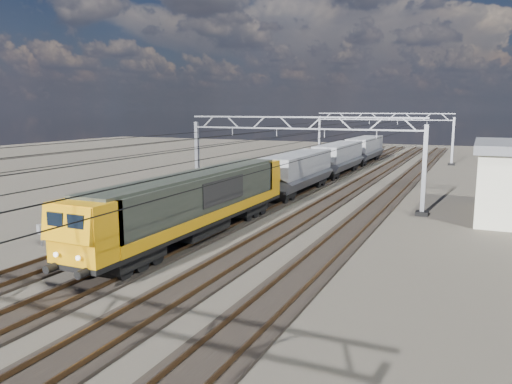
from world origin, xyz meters
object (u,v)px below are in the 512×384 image
at_px(catenary_gantry_mid, 300,157).
at_px(hopper_wagon_mid, 338,156).
at_px(hopper_wagon_third, 365,148).
at_px(catenary_gantry_far, 383,135).
at_px(hopper_wagon_lead, 297,170).
at_px(locomotive, 196,201).
at_px(trackside_cabinet, 41,230).

distance_m(catenary_gantry_mid, hopper_wagon_mid, 19.46).
distance_m(hopper_wagon_mid, hopper_wagon_third, 14.20).
relative_size(catenary_gantry_far, hopper_wagon_lead, 1.53).
height_order(catenary_gantry_far, hopper_wagon_lead, catenary_gantry_far).
xyz_separation_m(catenary_gantry_mid, hopper_wagon_third, (-2.00, 33.48, -1.67)).
height_order(hopper_wagon_mid, hopper_wagon_third, same).
height_order(catenary_gantry_far, locomotive, catenary_gantry_far).
bearing_deg(locomotive, trackside_cabinet, -145.29).
xyz_separation_m(catenary_gantry_mid, catenary_gantry_far, (0.00, 36.00, 0.00)).
relative_size(hopper_wagon_lead, hopper_wagon_mid, 1.00).
distance_m(catenary_gantry_mid, locomotive, 12.87).
relative_size(catenary_gantry_mid, locomotive, 0.94).
distance_m(locomotive, trackside_cabinet, 8.87).
height_order(catenary_gantry_mid, locomotive, catenary_gantry_mid).
height_order(hopper_wagon_lead, hopper_wagon_mid, same).
xyz_separation_m(hopper_wagon_mid, hopper_wagon_third, (0.00, 14.20, 0.00)).
bearing_deg(trackside_cabinet, hopper_wagon_third, 100.24).
bearing_deg(catenary_gantry_far, hopper_wagon_third, -128.44).
xyz_separation_m(catenary_gantry_far, hopper_wagon_lead, (-2.00, -30.92, -1.67)).
distance_m(hopper_wagon_lead, hopper_wagon_mid, 14.20).
xyz_separation_m(catenary_gantry_far, hopper_wagon_third, (-2.00, -2.52, -1.67)).
distance_m(locomotive, hopper_wagon_lead, 17.70).
xyz_separation_m(catenary_gantry_mid, locomotive, (-2.00, -12.62, -1.58)).
xyz_separation_m(locomotive, hopper_wagon_lead, (-0.00, 17.70, -0.09)).
relative_size(locomotive, hopper_wagon_mid, 1.62).
bearing_deg(hopper_wagon_lead, hopper_wagon_third, 90.00).
xyz_separation_m(catenary_gantry_far, trackside_cabinet, (-9.20, -53.60, -2.95)).
height_order(catenary_gantry_mid, hopper_wagon_mid, catenary_gantry_mid).
distance_m(hopper_wagon_lead, hopper_wagon_third, 28.40).
xyz_separation_m(hopper_wagon_lead, hopper_wagon_mid, (0.00, 14.20, 0.00)).
relative_size(catenary_gantry_mid, catenary_gantry_far, 1.00).
height_order(catenary_gantry_far, hopper_wagon_third, catenary_gantry_far).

